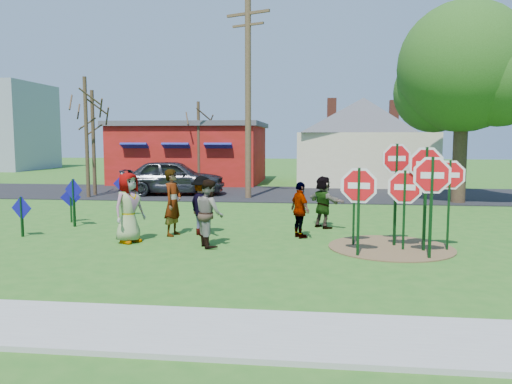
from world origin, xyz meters
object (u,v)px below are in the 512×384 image
person_b (173,203)px  stop_sign_c (426,175)px  stop_sign_b (396,168)px  leafy_tree (467,74)px  person_a (129,208)px  suv (173,177)px  stop_sign_a (359,193)px  stop_sign_d (450,182)px  utility_pole (248,96)px

person_b → stop_sign_c: bearing=-88.4°
stop_sign_b → stop_sign_c: (0.63, -0.55, -0.13)m
stop_sign_c → leafy_tree: leafy_tree is taller
stop_sign_b → person_a: size_ratio=1.48×
stop_sign_b → suv: (-9.17, 11.05, -1.14)m
person_b → leafy_tree: size_ratio=0.22×
stop_sign_a → leafy_tree: 12.71m
person_b → suv: bearing=28.7°
person_a → leafy_tree: (11.42, 9.86, 4.64)m
stop_sign_b → stop_sign_c: bearing=-53.9°
leafy_tree → stop_sign_a: bearing=-116.5°
stop_sign_d → stop_sign_b: bearing=171.6°
stop_sign_b → stop_sign_d: (1.25, -0.38, -0.32)m
stop_sign_d → utility_pole: utility_pole is taller
stop_sign_c → leafy_tree: bearing=65.4°
person_a → suv: person_a is taller
stop_sign_a → leafy_tree: size_ratio=0.26×
stop_sign_d → leafy_tree: 11.06m
stop_sign_b → stop_sign_c: 0.85m
suv → person_a: bearing=-176.6°
suv → leafy_tree: (13.50, -1.55, 4.67)m
stop_sign_a → utility_pole: size_ratio=0.25×
leafy_tree → stop_sign_d: bearing=-107.4°
stop_sign_c → person_b: bearing=164.8°
stop_sign_a → stop_sign_b: 1.73m
stop_sign_b → stop_sign_d: 1.34m
stop_sign_c → suv: size_ratio=0.54×
stop_sign_d → person_b: size_ratio=1.25×
stop_sign_b → person_b: 6.32m
utility_pole → stop_sign_c: bearing=-61.2°
stop_sign_c → person_b: (-6.82, 1.31, -0.96)m
stop_sign_b → leafy_tree: 11.03m
stop_sign_a → suv: size_ratio=0.44×
person_a → person_b: size_ratio=0.99×
stop_sign_a → person_a: 6.13m
stop_sign_a → utility_pole: bearing=121.4°
stop_sign_c → stop_sign_d: bearing=10.5°
suv → leafy_tree: bearing=-103.5°
person_b → utility_pole: bearing=6.7°
suv → stop_sign_d: bearing=-144.7°
stop_sign_c → utility_pole: (-5.86, 10.68, 2.89)m
stop_sign_c → utility_pole: bearing=114.4°
stop_sign_b → leafy_tree: bearing=52.3°
stop_sign_d → stop_sign_c: bearing=-156.4°
stop_sign_c → utility_pole: utility_pole is taller
stop_sign_b → person_b: (-6.18, 0.76, -1.09)m
person_a → suv: 11.60m
stop_sign_a → suv: (-8.12, 12.33, -0.62)m
stop_sign_a → leafy_tree: (5.39, 10.78, 4.05)m
person_a → utility_pole: 11.33m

